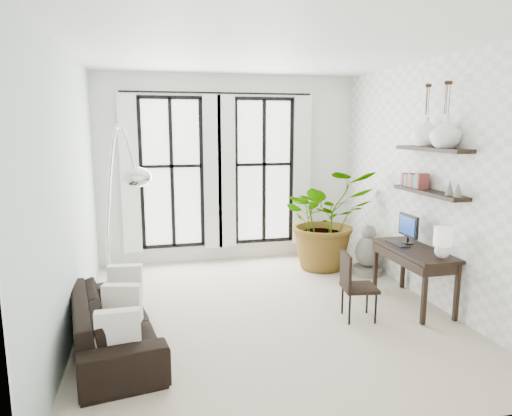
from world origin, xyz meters
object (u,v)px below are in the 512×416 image
object	(u,v)px
sofa	(114,322)
buddha	(368,254)
desk_chair	(353,282)
desk	(416,253)
arc_lamp	(119,174)
plant	(326,219)

from	to	relation	value
sofa	buddha	size ratio (longest dim) A/B	2.52
desk_chair	buddha	world-z (taller)	desk_chair
desk	arc_lamp	distance (m)	3.81
desk_chair	buddha	size ratio (longest dim) A/B	1.04
sofa	desk	size ratio (longest dim) A/B	1.56
desk	buddha	bearing A→B (deg)	89.38
plant	buddha	size ratio (longest dim) A/B	2.08
desk	arc_lamp	bearing A→B (deg)	177.30
desk_chair	arc_lamp	size ratio (longest dim) A/B	0.35
desk_chair	plant	bearing A→B (deg)	85.95
buddha	plant	bearing A→B (deg)	135.45
desk	desk_chair	world-z (taller)	desk
sofa	desk	bearing A→B (deg)	-94.80
buddha	arc_lamp	bearing A→B (deg)	-162.25
sofa	desk	world-z (taller)	desk
plant	desk	xyz separation A→B (m)	(0.50, -1.85, -0.12)
plant	buddha	distance (m)	0.88
sofa	plant	xyz separation A→B (m)	(3.24, 2.16, 0.54)
plant	desk_chair	distance (m)	2.13
plant	arc_lamp	size ratio (longest dim) A/B	0.71
desk_chair	buddha	xyz separation A→B (m)	(0.97, 1.53, -0.14)
desk_chair	arc_lamp	distance (m)	3.02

